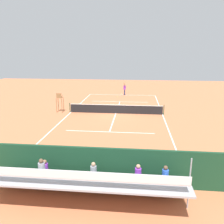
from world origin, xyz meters
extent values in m
plane|color=#CC7047|center=(0.00, 0.00, 0.00)|extent=(60.00, 60.00, 0.00)
cube|color=white|center=(0.00, -11.00, 0.00)|extent=(10.00, 0.10, 0.01)
cube|color=white|center=(0.00, 11.00, 0.00)|extent=(10.00, 0.10, 0.01)
cube|color=white|center=(-5.00, 0.00, 0.00)|extent=(0.10, 22.00, 0.01)
cube|color=white|center=(5.00, 0.00, 0.00)|extent=(0.10, 22.00, 0.01)
cube|color=white|center=(0.00, -6.05, 0.00)|extent=(7.50, 0.10, 0.01)
cube|color=white|center=(0.00, 6.05, 0.00)|extent=(7.50, 0.10, 0.01)
cube|color=white|center=(0.00, 0.00, 0.00)|extent=(0.10, 12.10, 0.01)
cube|color=white|center=(0.00, -11.00, 0.00)|extent=(0.10, 0.30, 0.01)
cube|color=black|center=(0.00, 0.00, 0.46)|extent=(10.00, 0.02, 0.91)
cube|color=white|center=(0.00, 0.00, 0.94)|extent=(10.00, 0.04, 0.06)
cylinder|color=#2D5133|center=(-5.10, 0.00, 0.54)|extent=(0.10, 0.10, 1.07)
cylinder|color=#2D5133|center=(5.10, 0.00, 0.54)|extent=(0.10, 0.10, 1.07)
cube|color=#194228|center=(0.00, 14.00, 1.00)|extent=(18.00, 0.16, 2.00)
cube|color=#9EA0A5|center=(0.00, 14.35, 0.23)|extent=(9.00, 0.10, 0.45)
cube|color=#9EA0A5|center=(0.00, 14.70, 0.41)|extent=(9.00, 0.80, 0.08)
cube|color=#9EA0A5|center=(0.00, 14.32, 0.23)|extent=(9.00, 0.04, 0.45)
cube|color=silver|center=(0.00, 14.80, 0.83)|extent=(8.60, 0.36, 0.04)
cube|color=silver|center=(0.00, 14.98, 1.03)|extent=(8.60, 0.03, 0.36)
cube|color=#9EA0A5|center=(0.00, 15.50, 0.86)|extent=(9.00, 0.80, 0.08)
cube|color=#9EA0A5|center=(0.00, 15.12, 0.68)|extent=(9.00, 0.04, 0.45)
cube|color=silver|center=(0.00, 15.60, 1.28)|extent=(8.60, 0.36, 0.04)
cube|color=silver|center=(0.00, 15.78, 1.48)|extent=(8.60, 0.03, 0.36)
cube|color=#9EA0A5|center=(0.00, 16.30, 1.31)|extent=(9.00, 0.80, 0.08)
cube|color=#9EA0A5|center=(0.00, 15.92, 1.12)|extent=(9.00, 0.04, 0.45)
cube|color=silver|center=(0.00, 16.40, 1.73)|extent=(8.60, 0.36, 0.04)
cube|color=silver|center=(0.00, 16.58, 1.93)|extent=(8.60, 0.03, 0.36)
cylinder|color=#9EA0A5|center=(-4.50, 15.50, 1.18)|extent=(0.06, 0.06, 2.35)
cube|color=#2D2D33|center=(-2.35, 14.63, 0.87)|extent=(0.32, 0.40, 0.12)
cylinder|color=purple|center=(-2.35, 14.75, 1.16)|extent=(0.30, 0.30, 0.45)
sphere|color=tan|center=(-2.35, 14.75, 1.48)|extent=(0.20, 0.20, 0.20)
cube|color=#2D2D33|center=(2.12, 14.63, 0.87)|extent=(0.32, 0.40, 0.12)
cylinder|color=purple|center=(2.12, 14.75, 1.16)|extent=(0.30, 0.30, 0.45)
sphere|color=#8C6647|center=(2.12, 14.75, 1.48)|extent=(0.20, 0.20, 0.20)
cube|color=#2D2D33|center=(-3.58, 14.63, 0.87)|extent=(0.32, 0.40, 0.12)
cylinder|color=blue|center=(-3.58, 14.75, 1.16)|extent=(0.30, 0.30, 0.45)
sphere|color=brown|center=(-3.58, 14.75, 1.48)|extent=(0.20, 0.20, 0.20)
cube|color=#2D2D33|center=(-0.25, 14.63, 0.87)|extent=(0.32, 0.40, 0.12)
cylinder|color=#9399A3|center=(-0.25, 14.75, 1.16)|extent=(0.30, 0.30, 0.45)
sphere|color=tan|center=(-0.25, 14.75, 1.48)|extent=(0.20, 0.20, 0.20)
cube|color=#2D2D33|center=(1.93, 15.43, 1.32)|extent=(0.32, 0.40, 0.12)
cylinder|color=#9399A3|center=(1.93, 15.55, 1.60)|extent=(0.30, 0.30, 0.45)
sphere|color=brown|center=(1.93, 15.55, 1.93)|extent=(0.20, 0.20, 0.20)
cylinder|color=olive|center=(5.90, -0.31, 0.80)|extent=(0.07, 0.07, 1.60)
cylinder|color=olive|center=(6.50, -0.31, 0.80)|extent=(0.07, 0.07, 1.60)
cylinder|color=olive|center=(5.90, 0.29, 0.80)|extent=(0.07, 0.07, 1.60)
cylinder|color=olive|center=(6.50, 0.29, 0.80)|extent=(0.07, 0.07, 1.60)
cube|color=olive|center=(6.20, -0.01, 1.63)|extent=(0.56, 0.56, 0.06)
cube|color=olive|center=(6.20, 0.23, 1.90)|extent=(0.56, 0.06, 0.48)
cube|color=olive|center=(5.94, -0.01, 1.78)|extent=(0.04, 0.48, 0.04)
cube|color=olive|center=(6.46, -0.01, 1.78)|extent=(0.04, 0.48, 0.04)
cube|color=#33383D|center=(-3.11, 13.20, 0.45)|extent=(1.80, 0.40, 0.05)
cylinder|color=#33383D|center=(-3.86, 13.20, 0.23)|extent=(0.06, 0.06, 0.45)
cylinder|color=#33383D|center=(-2.36, 13.20, 0.23)|extent=(0.06, 0.06, 0.45)
cube|color=#33383D|center=(-3.11, 13.38, 0.75)|extent=(1.80, 0.04, 0.36)
cube|color=#334C8C|center=(-0.99, 13.40, 0.18)|extent=(0.90, 0.36, 0.36)
cylinder|color=navy|center=(-0.37, -11.14, 0.42)|extent=(0.14, 0.14, 0.85)
cylinder|color=navy|center=(-0.34, -10.93, 0.42)|extent=(0.14, 0.14, 0.85)
cylinder|color=purple|center=(-0.35, -11.03, 1.15)|extent=(0.40, 0.40, 0.60)
sphere|color=#8C6647|center=(-0.35, -11.03, 1.56)|extent=(0.22, 0.22, 0.22)
cylinder|color=#8C6647|center=(-0.32, -10.82, 1.65)|extent=(0.26, 0.12, 0.55)
cylinder|color=#8C6647|center=(-0.38, -11.25, 1.18)|extent=(0.10, 0.10, 0.50)
cylinder|color=black|center=(0.23, -11.25, 0.01)|extent=(0.08, 0.28, 0.03)
torus|color=#D8CC4C|center=(0.18, -11.52, 0.01)|extent=(0.35, 0.35, 0.02)
cylinder|color=white|center=(0.18, -11.52, 0.01)|extent=(0.25, 0.25, 0.00)
sphere|color=#CCDB33|center=(0.58, -9.46, 0.03)|extent=(0.07, 0.07, 0.07)
camera|label=1|loc=(-2.17, 24.67, 6.65)|focal=37.88mm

